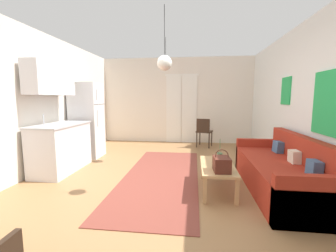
# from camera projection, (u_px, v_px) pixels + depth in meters

# --- Properties ---
(ground_plane) EXTENTS (5.28, 7.83, 0.10)m
(ground_plane) POSITION_uv_depth(u_px,v_px,m) (158.00, 188.00, 3.59)
(ground_plane) COLOR #996D44
(wall_back) EXTENTS (4.88, 0.13, 2.67)m
(wall_back) POSITION_uv_depth(u_px,v_px,m) (177.00, 101.00, 7.02)
(wall_back) COLOR silver
(wall_back) RESTS_ON ground_plane
(wall_right) EXTENTS (0.12, 7.43, 2.67)m
(wall_right) POSITION_uv_depth(u_px,v_px,m) (323.00, 104.00, 3.13)
(wall_right) COLOR silver
(wall_right) RESTS_ON ground_plane
(wall_left) EXTENTS (0.12, 7.43, 2.67)m
(wall_left) POSITION_uv_depth(u_px,v_px,m) (17.00, 103.00, 3.70)
(wall_left) COLOR silver
(wall_left) RESTS_ON ground_plane
(area_rug) EXTENTS (1.31, 3.45, 0.01)m
(area_rug) POSITION_uv_depth(u_px,v_px,m) (161.00, 176.00, 4.02)
(area_rug) COLOR brown
(area_rug) RESTS_ON ground_plane
(couch) EXTENTS (0.85, 2.17, 0.84)m
(couch) POSITION_uv_depth(u_px,v_px,m) (283.00, 173.00, 3.35)
(couch) COLOR maroon
(couch) RESTS_ON ground_plane
(coffee_table) EXTENTS (0.50, 1.03, 0.40)m
(coffee_table) POSITION_uv_depth(u_px,v_px,m) (217.00, 168.00, 3.38)
(coffee_table) COLOR tan
(coffee_table) RESTS_ON ground_plane
(bamboo_vase) EXTENTS (0.08, 0.08, 0.39)m
(bamboo_vase) POSITION_uv_depth(u_px,v_px,m) (220.00, 158.00, 3.44)
(bamboo_vase) COLOR #47704C
(bamboo_vase) RESTS_ON coffee_table
(handbag) EXTENTS (0.24, 0.30, 0.31)m
(handbag) POSITION_uv_depth(u_px,v_px,m) (222.00, 164.00, 3.06)
(handbag) COLOR #512319
(handbag) RESTS_ON coffee_table
(refrigerator) EXTENTS (0.67, 0.58, 1.77)m
(refrigerator) POSITION_uv_depth(u_px,v_px,m) (87.00, 120.00, 5.27)
(refrigerator) COLOR white
(refrigerator) RESTS_ON ground_plane
(kitchen_counter) EXTENTS (0.62, 1.27, 2.06)m
(kitchen_counter) POSITION_uv_depth(u_px,v_px,m) (59.00, 131.00, 4.24)
(kitchen_counter) COLOR silver
(kitchen_counter) RESTS_ON ground_plane
(accent_chair) EXTENTS (0.52, 0.50, 0.83)m
(accent_chair) POSITION_uv_depth(u_px,v_px,m) (204.00, 131.00, 6.35)
(accent_chair) COLOR black
(accent_chair) RESTS_ON ground_plane
(pendant_lamp_near) EXTENTS (0.21, 0.21, 0.88)m
(pendant_lamp_near) POSITION_uv_depth(u_px,v_px,m) (165.00, 63.00, 3.07)
(pendant_lamp_near) COLOR black
(pendant_lamp_far) EXTENTS (0.20, 0.20, 0.57)m
(pendant_lamp_far) POSITION_uv_depth(u_px,v_px,m) (166.00, 60.00, 4.64)
(pendant_lamp_far) COLOR black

